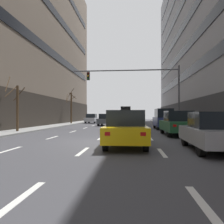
% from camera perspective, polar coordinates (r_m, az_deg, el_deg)
% --- Properties ---
extents(ground_plane, '(120.00, 120.00, 0.00)m').
position_cam_1_polar(ground_plane, '(11.87, -4.39, -7.81)').
color(ground_plane, '#424247').
extents(lane_stripe_l1_s3, '(0.16, 2.00, 0.01)m').
position_cam_1_polar(lane_stripe_l1_s3, '(10.10, -25.34, -8.99)').
color(lane_stripe_l1_s3, silver).
rests_on(lane_stripe_l1_s3, ground).
extents(lane_stripe_l1_s4, '(0.16, 2.00, 0.01)m').
position_cam_1_polar(lane_stripe_l1_s4, '(14.60, -15.27, -6.43)').
color(lane_stripe_l1_s4, silver).
rests_on(lane_stripe_l1_s4, ground).
extents(lane_stripe_l1_s5, '(0.16, 2.00, 0.01)m').
position_cam_1_polar(lane_stripe_l1_s5, '(19.35, -10.08, -5.01)').
color(lane_stripe_l1_s5, silver).
rests_on(lane_stripe_l1_s5, ground).
extents(lane_stripe_l1_s6, '(0.16, 2.00, 0.01)m').
position_cam_1_polar(lane_stripe_l1_s6, '(24.20, -6.96, -4.14)').
color(lane_stripe_l1_s6, silver).
rests_on(lane_stripe_l1_s6, ground).
extents(lane_stripe_l1_s7, '(0.16, 2.00, 0.01)m').
position_cam_1_polar(lane_stripe_l1_s7, '(29.10, -4.90, -3.55)').
color(lane_stripe_l1_s7, silver).
rests_on(lane_stripe_l1_s7, ground).
extents(lane_stripe_l1_s8, '(0.16, 2.00, 0.01)m').
position_cam_1_polar(lane_stripe_l1_s8, '(34.03, -3.43, -3.13)').
color(lane_stripe_l1_s8, silver).
rests_on(lane_stripe_l1_s8, ground).
extents(lane_stripe_l1_s9, '(0.16, 2.00, 0.01)m').
position_cam_1_polar(lane_stripe_l1_s9, '(38.97, -2.33, -2.82)').
color(lane_stripe_l1_s9, silver).
rests_on(lane_stripe_l1_s9, ground).
extents(lane_stripe_l1_s10, '(0.16, 2.00, 0.01)m').
position_cam_1_polar(lane_stripe_l1_s10, '(43.93, -1.48, -2.57)').
color(lane_stripe_l1_s10, silver).
rests_on(lane_stripe_l1_s10, ground).
extents(lane_stripe_l2_s2, '(0.16, 2.00, 0.01)m').
position_cam_1_polar(lane_stripe_l2_s2, '(4.36, -23.27, -20.37)').
color(lane_stripe_l2_s2, silver).
rests_on(lane_stripe_l2_s2, ground).
extents(lane_stripe_l2_s3, '(0.16, 2.00, 0.01)m').
position_cam_1_polar(lane_stripe_l2_s3, '(8.96, -7.62, -10.13)').
color(lane_stripe_l2_s3, silver).
rests_on(lane_stripe_l2_s3, ground).
extents(lane_stripe_l2_s4, '(0.16, 2.00, 0.01)m').
position_cam_1_polar(lane_stripe_l2_s4, '(13.83, -3.01, -6.77)').
color(lane_stripe_l2_s4, silver).
rests_on(lane_stripe_l2_s4, ground).
extents(lane_stripe_l2_s5, '(0.16, 2.00, 0.01)m').
position_cam_1_polar(lane_stripe_l2_s5, '(18.78, -0.84, -5.16)').
color(lane_stripe_l2_s5, silver).
rests_on(lane_stripe_l2_s5, ground).
extents(lane_stripe_l2_s6, '(0.16, 2.00, 0.01)m').
position_cam_1_polar(lane_stripe_l2_s6, '(23.74, 0.42, -4.21)').
color(lane_stripe_l2_s6, silver).
rests_on(lane_stripe_l2_s6, ground).
extents(lane_stripe_l2_s7, '(0.16, 2.00, 0.01)m').
position_cam_1_polar(lane_stripe_l2_s7, '(28.72, 1.24, -3.59)').
color(lane_stripe_l2_s7, silver).
rests_on(lane_stripe_l2_s7, ground).
extents(lane_stripe_l2_s8, '(0.16, 2.00, 0.01)m').
position_cam_1_polar(lane_stripe_l2_s8, '(33.70, 1.82, -3.16)').
color(lane_stripe_l2_s8, silver).
rests_on(lane_stripe_l2_s8, ground).
extents(lane_stripe_l2_s9, '(0.16, 2.00, 0.01)m').
position_cam_1_polar(lane_stripe_l2_s9, '(38.69, 2.25, -2.83)').
color(lane_stripe_l2_s9, silver).
rests_on(lane_stripe_l2_s9, ground).
extents(lane_stripe_l2_s10, '(0.16, 2.00, 0.01)m').
position_cam_1_polar(lane_stripe_l2_s10, '(43.68, 2.58, -2.58)').
color(lane_stripe_l2_s10, silver).
rests_on(lane_stripe_l2_s10, ground).
extents(lane_stripe_l3_s2, '(0.16, 2.00, 0.01)m').
position_cam_1_polar(lane_stripe_l3_s2, '(4.08, 23.10, -21.83)').
color(lane_stripe_l3_s2, silver).
rests_on(lane_stripe_l3_s2, ground).
extents(lane_stripe_l3_s3, '(0.16, 2.00, 0.01)m').
position_cam_1_polar(lane_stripe_l3_s3, '(8.82, 12.86, -10.27)').
color(lane_stripe_l3_s3, silver).
rests_on(lane_stripe_l3_s3, ground).
extents(lane_stripe_l3_s4, '(0.16, 2.00, 0.01)m').
position_cam_1_polar(lane_stripe_l3_s4, '(13.74, 10.04, -6.80)').
color(lane_stripe_l3_s4, silver).
rests_on(lane_stripe_l3_s4, ground).
extents(lane_stripe_l3_s5, '(0.16, 2.00, 0.01)m').
position_cam_1_polar(lane_stripe_l3_s5, '(18.71, 8.73, -5.16)').
color(lane_stripe_l3_s5, silver).
rests_on(lane_stripe_l3_s5, ground).
extents(lane_stripe_l3_s6, '(0.16, 2.00, 0.01)m').
position_cam_1_polar(lane_stripe_l3_s6, '(23.69, 7.97, -4.21)').
color(lane_stripe_l3_s6, silver).
rests_on(lane_stripe_l3_s6, ground).
extents(lane_stripe_l3_s7, '(0.16, 2.00, 0.01)m').
position_cam_1_polar(lane_stripe_l3_s7, '(28.68, 7.47, -3.59)').
color(lane_stripe_l3_s7, silver).
rests_on(lane_stripe_l3_s7, ground).
extents(lane_stripe_l3_s8, '(0.16, 2.00, 0.01)m').
position_cam_1_polar(lane_stripe_l3_s8, '(33.67, 7.13, -3.15)').
color(lane_stripe_l3_s8, silver).
rests_on(lane_stripe_l3_s8, ground).
extents(lane_stripe_l3_s9, '(0.16, 2.00, 0.01)m').
position_cam_1_polar(lane_stripe_l3_s9, '(38.66, 6.87, -2.83)').
color(lane_stripe_l3_s9, silver).
rests_on(lane_stripe_l3_s9, ground).
extents(lane_stripe_l3_s10, '(0.16, 2.00, 0.01)m').
position_cam_1_polar(lane_stripe_l3_s10, '(43.66, 6.67, -2.58)').
color(lane_stripe_l3_s10, silver).
rests_on(lane_stripe_l3_s10, ground).
extents(car_driving_0, '(1.90, 4.28, 1.58)m').
position_cam_1_polar(car_driving_0, '(37.39, -5.30, -1.72)').
color(car_driving_0, black).
rests_on(car_driving_0, ground).
extents(taxi_driving_1, '(2.02, 4.67, 1.93)m').
position_cam_1_polar(taxi_driving_1, '(26.98, 4.28, -1.97)').
color(taxi_driving_1, black).
rests_on(taxi_driving_1, ground).
extents(taxi_driving_2, '(1.94, 4.47, 1.85)m').
position_cam_1_polar(taxi_driving_2, '(10.16, 3.58, -4.36)').
color(taxi_driving_2, black).
rests_on(taxi_driving_2, ground).
extents(car_driving_3, '(2.02, 4.55, 1.69)m').
position_cam_1_polar(car_driving_3, '(40.06, 0.25, -1.57)').
color(car_driving_3, black).
rests_on(car_driving_3, ground).
extents(car_driving_4, '(1.90, 4.23, 1.56)m').
position_cam_1_polar(car_driving_4, '(29.07, -1.64, -2.05)').
color(car_driving_4, black).
rests_on(car_driving_4, ground).
extents(car_parked_1, '(1.85, 4.26, 1.58)m').
position_cam_1_polar(car_parked_1, '(9.78, 24.49, -4.69)').
color(car_parked_1, black).
rests_on(car_parked_1, ground).
extents(car_parked_2, '(2.02, 4.65, 1.73)m').
position_cam_1_polar(car_parked_2, '(16.12, 16.71, -2.85)').
color(car_parked_2, black).
rests_on(car_parked_2, ground).
extents(car_parked_3, '(1.84, 4.28, 2.06)m').
position_cam_1_polar(car_parked_3, '(22.71, 13.31, -1.77)').
color(car_parked_3, black).
rests_on(car_parked_3, ground).
extents(traffic_signal_0, '(10.82, 0.35, 6.24)m').
position_cam_1_polar(traffic_signal_0, '(22.42, 8.28, 7.36)').
color(traffic_signal_0, '#4C4C51').
rests_on(traffic_signal_0, sidewalk_right).
extents(street_tree_0, '(1.77, 1.78, 5.42)m').
position_cam_1_polar(street_tree_0, '(34.05, -10.60, 1.40)').
color(street_tree_0, '#4C3823').
rests_on(street_tree_0, sidewalk_left).
extents(street_tree_1, '(1.35, 1.78, 4.52)m').
position_cam_1_polar(street_tree_1, '(19.31, -23.57, 1.55)').
color(street_tree_1, '#4C3823').
rests_on(street_tree_1, sidewalk_left).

